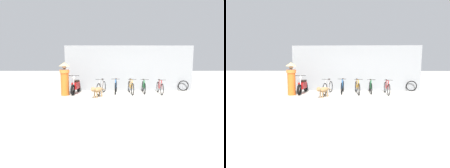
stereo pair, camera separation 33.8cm
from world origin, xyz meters
TOP-DOWN VIEW (x-y plane):
  - ground_plane at (0.00, 0.00)m, footprint 60.00×60.00m
  - shop_wall_back at (0.00, 3.15)m, footprint 8.06×0.20m
  - bicycle_0 at (-1.68, 1.88)m, footprint 0.54×1.63m
  - bicycle_1 at (-0.85, 2.10)m, footprint 0.46×1.66m
  - bicycle_2 at (-0.00, 1.87)m, footprint 0.46×1.71m
  - bicycle_3 at (0.79, 2.16)m, footprint 0.46×1.59m
  - bicycle_4 at (1.67, 1.91)m, footprint 0.46×1.64m
  - motorcycle at (-3.16, 1.97)m, footprint 0.58×1.83m
  - stray_dog at (-1.83, 0.73)m, footprint 0.71×1.03m
  - person_in_robes at (-3.63, 1.40)m, footprint 0.82×0.82m
  - spare_tire_left at (3.43, 2.90)m, footprint 0.65×0.17m

SIDE VIEW (x-z plane):
  - ground_plane at x=0.00m, z-range 0.00..0.00m
  - spare_tire_left at x=3.43m, z-range 0.00..0.65m
  - bicycle_4 at x=1.67m, z-range -0.07..0.76m
  - bicycle_3 at x=0.79m, z-range -0.07..0.76m
  - bicycle_1 at x=-0.85m, z-range -0.08..0.79m
  - bicycle_2 at x=0.00m, z-range -0.08..0.79m
  - bicycle_0 at x=-1.68m, z-range -0.07..0.79m
  - stray_dog at x=-1.83m, z-range 0.10..0.68m
  - motorcycle at x=-3.16m, z-range -0.12..0.95m
  - person_in_robes at x=-3.63m, z-range 0.08..1.86m
  - shop_wall_back at x=0.00m, z-range 0.00..2.83m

